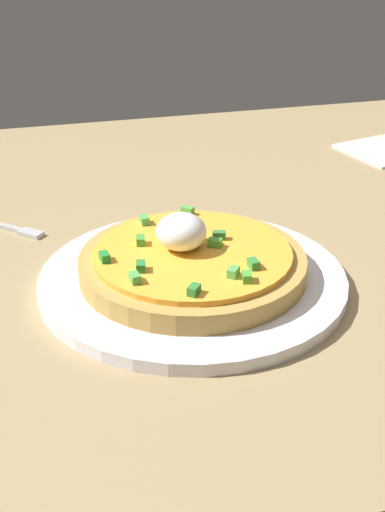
{
  "coord_description": "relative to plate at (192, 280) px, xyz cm",
  "views": [
    {
      "loc": [
        -23.58,
        -72.49,
        37.97
      ],
      "look_at": [
        -7.58,
        -13.09,
        6.54
      ],
      "focal_mm": 51.2,
      "sensor_mm": 36.0,
      "label": 1
    }
  ],
  "objects": [
    {
      "name": "dining_table",
      "position": [
        7.58,
        13.09,
        -2.27
      ],
      "size": [
        107.81,
        87.3,
        3.29
      ],
      "primitive_type": "cube",
      "color": "#978057",
      "rests_on": "ground"
    },
    {
      "name": "pizza",
      "position": [
        -0.07,
        0.05,
        2.06
      ],
      "size": [
        21.7,
        21.7,
        6.03
      ],
      "color": "#B48D44",
      "rests_on": "plate"
    },
    {
      "name": "napkin",
      "position": [
        37.32,
        30.99,
        -0.42
      ],
      "size": [
        13.19,
        13.19,
        0.4
      ],
      "primitive_type": "cube",
      "rotation": [
        0.0,
        0.0,
        0.24
      ],
      "color": "white",
      "rests_on": "dining_table"
    },
    {
      "name": "fork",
      "position": [
        -16.49,
        17.67,
        -0.37
      ],
      "size": [
        8.56,
        8.06,
        0.5
      ],
      "rotation": [
        0.0,
        0.0,
        -0.75
      ],
      "color": "#B7B7BC",
      "rests_on": "dining_table"
    },
    {
      "name": "plate",
      "position": [
        0.0,
        0.0,
        0.0
      ],
      "size": [
        29.58,
        29.58,
        1.25
      ],
      "primitive_type": "cylinder",
      "color": "white",
      "rests_on": "dining_table"
    }
  ]
}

